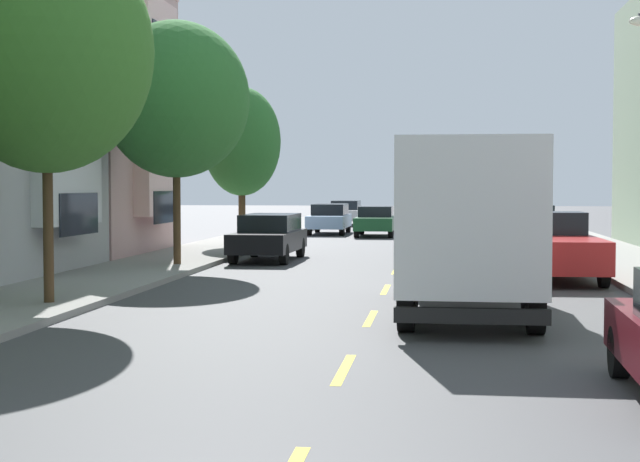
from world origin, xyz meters
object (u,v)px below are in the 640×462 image
object	(u,v)px
street_tree_third	(176,99)
parked_pickup_red	(555,248)
delivery_box_truck	(469,218)
parked_wagon_black	(269,236)
parked_pickup_champagne	(510,222)
parked_pickup_teal	(530,231)
parked_wagon_silver	(346,212)
moving_forest_sedan	(376,221)
parked_wagon_sky	(330,218)
street_tree_second	(46,51)
street_tree_farthest	(242,142)

from	to	relation	value
street_tree_third	parked_pickup_red	size ratio (longest dim) A/B	1.33
street_tree_third	delivery_box_truck	bearing A→B (deg)	-49.08
delivery_box_truck	parked_wagon_black	xyz separation A→B (m)	(-6.06, 12.87, -1.04)
parked_pickup_champagne	parked_pickup_teal	world-z (taller)	same
street_tree_third	parked_pickup_champagne	distance (m)	19.33
delivery_box_truck	parked_wagon_silver	xyz separation A→B (m)	(-6.27, 41.06, -1.04)
parked_pickup_red	moving_forest_sedan	world-z (taller)	parked_pickup_red
delivery_box_truck	street_tree_third	bearing A→B (deg)	130.92
parked_pickup_champagne	parked_wagon_sky	xyz separation A→B (m)	(-8.55, 5.24, -0.02)
street_tree_second	parked_pickup_red	size ratio (longest dim) A/B	1.38
parked_pickup_red	parked_wagon_black	bearing A→B (deg)	147.35
street_tree_farthest	parked_pickup_teal	bearing A→B (deg)	-12.83
delivery_box_truck	parked_pickup_champagne	xyz separation A→B (m)	(2.50, 25.02, -1.02)
delivery_box_truck	moving_forest_sedan	world-z (taller)	delivery_box_truck
parked_pickup_teal	street_tree_second	bearing A→B (deg)	-123.17
street_tree_farthest	parked_wagon_sky	xyz separation A→B (m)	(2.15, 11.32, -3.33)
street_tree_farthest	delivery_box_truck	xyz separation A→B (m)	(8.20, -18.94, -2.28)
parked_wagon_black	parked_pickup_teal	size ratio (longest dim) A/B	0.89
parked_pickup_champagne	moving_forest_sedan	bearing A→B (deg)	151.30
street_tree_farthest	parked_pickup_teal	world-z (taller)	street_tree_farthest
street_tree_third	parked_pickup_teal	xyz separation A→B (m)	(10.78, 7.02, -4.12)
street_tree_third	parked_wagon_black	world-z (taller)	street_tree_third
street_tree_third	moving_forest_sedan	distance (m)	19.90
parked_pickup_champagne	parked_wagon_black	bearing A→B (deg)	-125.18
parked_pickup_teal	parked_wagon_sky	bearing A→B (deg)	122.07
parked_wagon_black	parked_pickup_teal	xyz separation A→B (m)	(8.65, 3.61, 0.02)
parked_wagon_sky	parked_pickup_teal	bearing A→B (deg)	-57.93
street_tree_second	parked_wagon_black	xyz separation A→B (m)	(2.13, 12.89, -4.27)
street_tree_farthest	parked_wagon_black	bearing A→B (deg)	-70.63
street_tree_second	street_tree_farthest	size ratio (longest dim) A/B	1.20
street_tree_third	parked_pickup_teal	bearing A→B (deg)	33.07
parked_wagon_silver	parked_pickup_teal	world-z (taller)	parked_pickup_teal
street_tree_third	parked_pickup_champagne	xyz separation A→B (m)	(10.70, 15.56, -4.12)
delivery_box_truck	parked_wagon_sky	bearing A→B (deg)	101.30
parked_pickup_red	moving_forest_sedan	bearing A→B (deg)	106.05
parked_pickup_teal	moving_forest_sedan	size ratio (longest dim) A/B	1.18
street_tree_farthest	parked_pickup_champagne	size ratio (longest dim) A/B	1.15
street_tree_third	parked_wagon_silver	xyz separation A→B (m)	(1.93, 31.60, -4.14)
street_tree_third	parked_wagon_silver	world-z (taller)	street_tree_third
parked_pickup_red	parked_pickup_champagne	world-z (taller)	same
street_tree_third	delivery_box_truck	xyz separation A→B (m)	(8.20, -9.46, -3.10)
street_tree_second	moving_forest_sedan	bearing A→B (deg)	80.79
parked_pickup_red	parked_pickup_champagne	xyz separation A→B (m)	(0.08, 17.59, 0.00)
parked_wagon_silver	parked_pickup_teal	size ratio (longest dim) A/B	0.89
parked_pickup_red	parked_wagon_silver	bearing A→B (deg)	104.49
delivery_box_truck	moving_forest_sedan	bearing A→B (deg)	97.23
parked_pickup_teal	parked_pickup_red	bearing A→B (deg)	-91.02
parked_wagon_silver	parked_pickup_champagne	size ratio (longest dim) A/B	0.89
street_tree_second	parked_wagon_sky	size ratio (longest dim) A/B	1.56
street_tree_second	parked_wagon_black	world-z (taller)	street_tree_second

